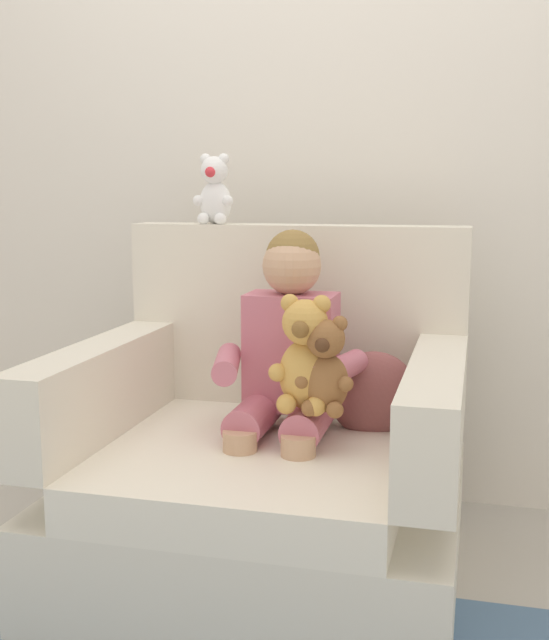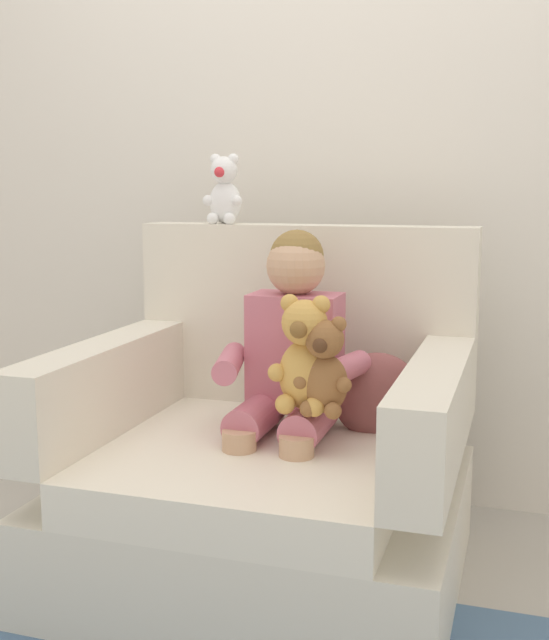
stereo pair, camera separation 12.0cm
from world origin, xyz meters
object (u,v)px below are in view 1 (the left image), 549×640
at_px(plush_honey, 305,357).
at_px(plush_white_on_backrest, 215,191).
at_px(plush_brown, 326,368).
at_px(throw_pillow, 373,395).
at_px(seated_child, 286,361).
at_px(armchair, 268,468).

height_order(plush_honey, plush_white_on_backrest, plush_white_on_backrest).
relative_size(plush_brown, throw_pillow, 1.01).
xyz_separation_m(seated_child, throw_pillow, (0.24, 0.10, -0.11)).
xyz_separation_m(plush_honey, plush_brown, (0.06, -0.02, -0.02)).
distance_m(plush_honey, plush_brown, 0.07).
bearing_deg(plush_brown, plush_white_on_backrest, 155.75).
distance_m(plush_honey, throw_pillow, 0.32).
height_order(seated_child, plush_brown, seated_child).
distance_m(armchair, seated_child, 0.32).
bearing_deg(plush_white_on_backrest, throw_pillow, -32.86).
bearing_deg(throw_pillow, plush_honey, -123.37).
xyz_separation_m(seated_child, plush_honey, (0.08, -0.13, 0.04)).
xyz_separation_m(plush_brown, throw_pillow, (0.10, 0.25, -0.13)).
bearing_deg(seated_child, plush_white_on_backrest, 134.35).
bearing_deg(armchair, seated_child, 37.36).
bearing_deg(armchair, plush_white_on_backrest, 127.21).
height_order(armchair, plush_white_on_backrest, plush_white_on_backrest).
xyz_separation_m(seated_child, plush_white_on_backrest, (-0.32, 0.33, 0.47)).
relative_size(plush_brown, plush_white_on_backrest, 1.16).
bearing_deg(armchair, plush_honey, -37.72).
relative_size(plush_white_on_backrest, throw_pillow, 0.87).
bearing_deg(plush_brown, throw_pillow, 90.88).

